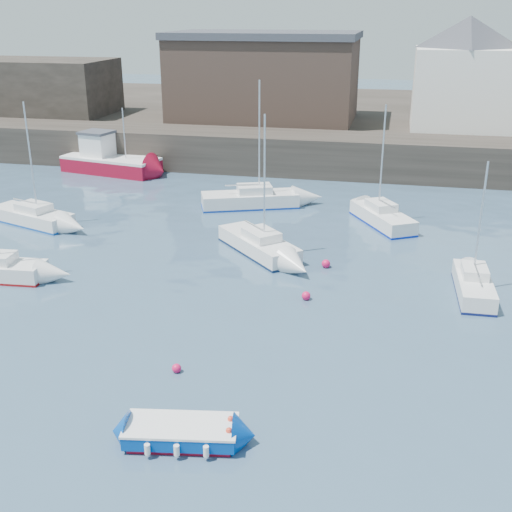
% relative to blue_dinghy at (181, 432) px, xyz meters
% --- Properties ---
extents(water, '(220.00, 220.00, 0.00)m').
position_rel_blue_dinghy_xyz_m(water, '(-0.32, -0.04, -0.36)').
color(water, '#2D4760').
rests_on(water, ground).
extents(quay_wall, '(90.00, 5.00, 3.00)m').
position_rel_blue_dinghy_xyz_m(quay_wall, '(-0.32, 34.96, 1.14)').
color(quay_wall, '#28231E').
rests_on(quay_wall, ground).
extents(land_strip, '(90.00, 32.00, 2.80)m').
position_rel_blue_dinghy_xyz_m(land_strip, '(-0.32, 52.96, 1.04)').
color(land_strip, '#28231E').
rests_on(land_strip, ground).
extents(bldg_east_d, '(11.14, 11.14, 8.95)m').
position_rel_blue_dinghy_xyz_m(bldg_east_d, '(10.68, 41.46, 7.00)').
color(bldg_east_d, white).
rests_on(bldg_east_d, land_strip).
extents(warehouse, '(16.40, 10.40, 7.60)m').
position_rel_blue_dinghy_xyz_m(warehouse, '(-6.32, 42.96, 6.26)').
color(warehouse, '#3D2D26').
rests_on(warehouse, land_strip).
extents(bldg_west, '(14.00, 8.00, 5.00)m').
position_rel_blue_dinghy_xyz_m(bldg_west, '(-28.32, 41.96, 4.94)').
color(bldg_west, '#353028').
rests_on(bldg_west, land_strip).
extents(blue_dinghy, '(3.58, 2.05, 0.65)m').
position_rel_blue_dinghy_xyz_m(blue_dinghy, '(0.00, 0.00, 0.00)').
color(blue_dinghy, maroon).
rests_on(blue_dinghy, ground).
extents(fishing_boat, '(8.23, 4.44, 5.17)m').
position_rel_blue_dinghy_xyz_m(fishing_boat, '(-16.70, 31.51, 0.64)').
color(fishing_boat, maroon).
rests_on(fishing_boat, ground).
extents(sailboat_b, '(5.30, 5.47, 7.43)m').
position_rel_blue_dinghy_xyz_m(sailboat_b, '(-1.12, 16.29, 0.12)').
color(sailboat_b, white).
rests_on(sailboat_b, ground).
extents(sailboat_c, '(1.61, 4.66, 6.09)m').
position_rel_blue_dinghy_xyz_m(sailboat_c, '(9.59, 13.16, 0.11)').
color(sailboat_c, white).
rests_on(sailboat_c, ground).
extents(sailboat_e, '(5.98, 3.61, 7.34)m').
position_rel_blue_dinghy_xyz_m(sailboat_e, '(-15.63, 18.20, 0.12)').
color(sailboat_e, white).
rests_on(sailboat_e, ground).
extents(sailboat_f, '(4.26, 5.60, 7.10)m').
position_rel_blue_dinghy_xyz_m(sailboat_f, '(5.15, 22.60, 0.14)').
color(sailboat_f, white).
rests_on(sailboat_f, ground).
extents(sailboat_h, '(6.63, 4.17, 8.15)m').
position_rel_blue_dinghy_xyz_m(sailboat_h, '(-3.46, 24.51, 0.17)').
color(sailboat_h, white).
rests_on(sailboat_h, ground).
extents(buoy_near, '(0.34, 0.34, 0.34)m').
position_rel_blue_dinghy_xyz_m(buoy_near, '(-1.46, 3.78, -0.36)').
color(buoy_near, '#DC144F').
rests_on(buoy_near, ground).
extents(buoy_mid, '(0.40, 0.40, 0.40)m').
position_rel_blue_dinghy_xyz_m(buoy_mid, '(2.21, 10.92, -0.36)').
color(buoy_mid, '#DC144F').
rests_on(buoy_mid, ground).
extents(buoy_far, '(0.43, 0.43, 0.43)m').
position_rel_blue_dinghy_xyz_m(buoy_far, '(2.64, 14.95, -0.36)').
color(buoy_far, '#DC144F').
rests_on(buoy_far, ground).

